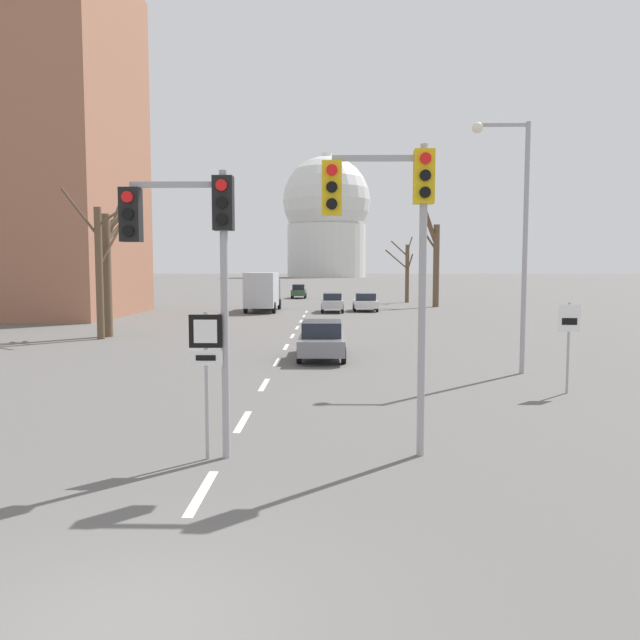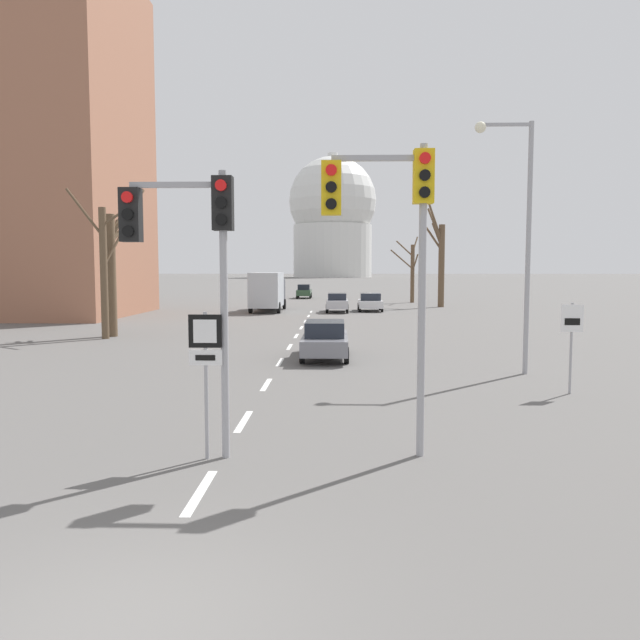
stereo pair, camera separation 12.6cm
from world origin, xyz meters
The scene contains 27 objects.
ground_plane centered at (0.00, 0.00, 0.00)m, with size 800.00×800.00×0.00m, color #5E5B59.
lane_stripe_0 centered at (0.00, 3.68, 0.00)m, with size 0.16×2.00×0.01m, color silver.
lane_stripe_1 centered at (0.00, 8.18, 0.00)m, with size 0.16×2.00×0.01m, color silver.
lane_stripe_2 centered at (0.00, 12.68, 0.00)m, with size 0.16×2.00×0.01m, color silver.
lane_stripe_3 centered at (0.00, 17.18, 0.00)m, with size 0.16×2.00×0.01m, color silver.
lane_stripe_4 centered at (0.00, 21.68, 0.00)m, with size 0.16×2.00×0.01m, color silver.
lane_stripe_5 centered at (0.00, 26.18, 0.00)m, with size 0.16×2.00×0.01m, color silver.
lane_stripe_6 centered at (0.00, 30.68, 0.00)m, with size 0.16×2.00×0.01m, color silver.
lane_stripe_7 centered at (0.00, 35.18, 0.00)m, with size 0.16×2.00×0.01m, color silver.
lane_stripe_8 centered at (0.00, 39.68, 0.00)m, with size 0.16×2.00×0.01m, color silver.
lane_stripe_9 centered at (0.00, 44.18, 0.00)m, with size 0.16×2.00×0.01m, color silver.
traffic_signal_centre_tall centered at (-0.49, 5.47, 3.95)m, with size 2.02×0.34×5.21m.
traffic_signal_near_right centered at (3.12, 5.69, 4.32)m, with size 2.02×0.34×5.70m.
route_sign_post centered at (-0.25, 5.37, 1.85)m, with size 0.60×0.08×2.70m.
speed_limit_sign centered at (8.59, 11.56, 1.72)m, with size 0.60×0.08×2.54m.
street_lamp_right centered at (8.01, 14.87, 5.00)m, with size 1.89×0.36×8.18m.
sedan_near_left centered at (4.77, 45.11, 0.75)m, with size 1.96×3.91×1.47m.
sedan_near_right centered at (2.09, 43.82, 0.79)m, with size 1.76×4.35×1.52m.
sedan_mid_centre centered at (-1.80, 66.95, 0.82)m, with size 1.69×4.32×1.62m.
sedan_far_left centered at (1.65, 18.22, 0.75)m, with size 1.80×4.51×1.46m.
delivery_truck centered at (-3.54, 44.51, 1.70)m, with size 2.44×7.20×3.14m.
bare_tree_left_near centered at (-9.33, 25.87, 3.67)m, with size 1.56×2.64×7.77m.
bare_tree_right_near centered at (11.33, 50.84, 4.38)m, with size 1.75×3.29×9.21m.
bare_tree_left_far centered at (-9.34, 24.66, 3.53)m, with size 3.55×2.02×7.32m.
bare_tree_right_far centered at (9.65, 58.03, 3.27)m, with size 2.93×3.53×6.75m.
capitol_dome centered at (0.00, 240.70, 23.45)m, with size 34.09×34.09×48.15m.
apartment_block_left centered at (-22.13, 40.05, 12.53)m, with size 18.00×14.00×25.07m, color #9E664C.
Camera 2 is at (2.14, -5.71, 3.48)m, focal length 35.00 mm.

